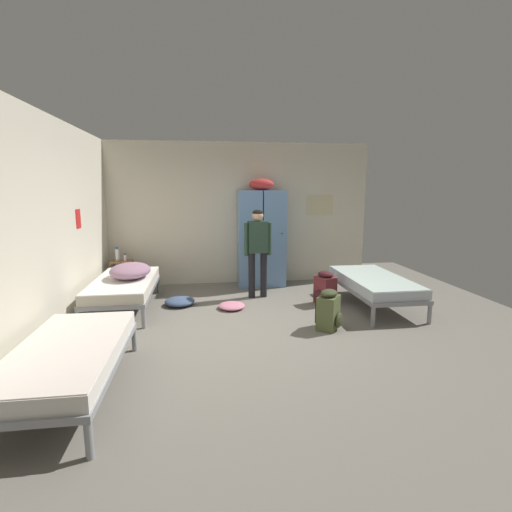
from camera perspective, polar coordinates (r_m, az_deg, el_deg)
The scene contains 15 objects.
ground_plane at distance 5.36m, azimuth 0.39°, elevation -10.53°, with size 8.25×8.25×0.00m, color slate.
room_backdrop at distance 6.32m, azimuth -12.93°, elevation 5.27°, with size 5.18×5.21×2.77m.
locker_bank at distance 7.41m, azimuth 0.79°, elevation 2.96°, with size 0.90×0.55×2.07m.
shelf_unit at distance 7.51m, azimuth -19.32°, elevation -2.34°, with size 0.38×0.30×0.57m.
bed_right at distance 6.46m, azimuth 17.15°, elevation -3.86°, with size 0.90×1.90×0.49m.
bed_left_front at distance 3.99m, azimuth -26.30°, elevation -13.23°, with size 0.90×1.90×0.49m.
bed_left_rear at distance 6.36m, azimuth -19.11°, elevation -4.20°, with size 0.90×1.90×0.49m.
bedding_heap at distance 6.35m, azimuth -18.26°, elevation -2.08°, with size 0.62×0.81×0.23m.
person_traveler at distance 6.57m, azimuth 0.26°, elevation 1.64°, with size 0.48×0.22×1.53m.
water_bottle at distance 7.49m, azimuth -20.04°, elevation 0.21°, with size 0.08×0.08×0.25m.
lotion_bottle at distance 7.41m, azimuth -18.97°, elevation -0.24°, with size 0.05×0.05×0.14m.
backpack_maroon at distance 6.40m, azimuth 10.22°, elevation -4.81°, with size 0.40×0.38×0.55m.
backpack_olive at distance 5.30m, azimuth 10.86°, elevation -8.00°, with size 0.42×0.41×0.55m.
clothes_pile_denim at distance 6.40m, azimuth -11.33°, elevation -6.67°, with size 0.48×0.48×0.13m.
clothes_pile_pink at distance 6.13m, azimuth -3.65°, elevation -7.42°, with size 0.42×0.44×0.09m.
Camera 1 is at (-0.73, -4.97, 1.89)m, focal length 26.77 mm.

